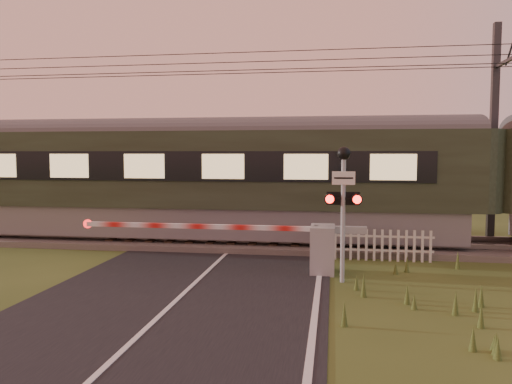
% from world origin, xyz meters
% --- Properties ---
extents(ground, '(160.00, 160.00, 0.00)m').
position_xyz_m(ground, '(0.00, 0.00, 0.00)').
color(ground, '#34451A').
rests_on(ground, ground).
extents(road, '(6.00, 140.00, 0.03)m').
position_xyz_m(road, '(0.02, -0.23, 0.01)').
color(road, black).
rests_on(road, ground).
extents(track_bed, '(140.00, 3.40, 0.39)m').
position_xyz_m(track_bed, '(0.00, 6.50, 0.07)').
color(track_bed, '#47423D').
rests_on(track_bed, ground).
extents(overhead_wires, '(120.00, 0.62, 0.62)m').
position_xyz_m(overhead_wires, '(0.00, 6.50, 5.72)').
color(overhead_wires, black).
rests_on(overhead_wires, ground).
extents(train, '(40.28, 2.78, 3.75)m').
position_xyz_m(train, '(7.75, 6.50, 2.16)').
color(train, slate).
rests_on(train, ground).
extents(boom_gate, '(7.32, 0.90, 1.20)m').
position_xyz_m(boom_gate, '(2.46, 3.01, 0.66)').
color(boom_gate, gray).
rests_on(boom_gate, ground).
extents(crossing_signal, '(0.78, 0.34, 3.08)m').
position_xyz_m(crossing_signal, '(3.28, 2.15, 2.12)').
color(crossing_signal, gray).
rests_on(crossing_signal, ground).
extents(picket_fence, '(3.16, 0.07, 0.86)m').
position_xyz_m(picket_fence, '(4.18, 4.60, 0.44)').
color(picket_fence, silver).
rests_on(picket_fence, ground).
extents(catenary_mast, '(0.23, 2.46, 7.28)m').
position_xyz_m(catenary_mast, '(8.40, 8.73, 3.78)').
color(catenary_mast, '#2D2D30').
rests_on(catenary_mast, ground).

